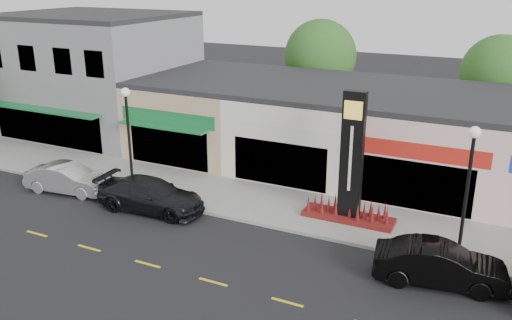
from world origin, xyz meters
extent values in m
plane|color=black|center=(0.00, 0.00, 0.00)|extent=(120.00, 120.00, 0.00)
cube|color=gray|center=(0.00, 4.35, 0.07)|extent=(52.00, 4.30, 0.15)
cube|color=gray|center=(0.00, 2.10, 0.07)|extent=(52.00, 0.20, 0.15)
cube|color=slate|center=(-18.00, 11.50, 4.00)|extent=(12.00, 10.00, 8.00)
cube|color=#262628|center=(-18.00, 11.50, 8.15)|extent=(12.00, 10.00, 0.30)
cube|color=black|center=(-18.00, 6.55, 1.40)|extent=(9.00, 0.10, 2.40)
cube|color=#186E35|center=(-18.00, 6.05, 2.70)|extent=(9.50, 1.00, 0.14)
cube|color=black|center=(-19.00, 6.55, 5.80)|extent=(1.40, 0.10, 1.60)
cube|color=black|center=(-16.00, 6.55, 5.80)|extent=(1.40, 0.10, 1.60)
cube|color=black|center=(-13.50, 6.55, 5.80)|extent=(1.40, 0.10, 1.60)
cube|color=tan|center=(-8.50, 11.50, 2.25)|extent=(7.00, 10.00, 4.50)
cube|color=#262628|center=(-8.50, 11.50, 4.65)|extent=(7.00, 10.00, 0.30)
cube|color=black|center=(-8.50, 6.55, 1.40)|extent=(5.25, 0.10, 2.40)
cube|color=#186E35|center=(-8.50, 6.55, 3.10)|extent=(6.30, 0.12, 0.80)
cube|color=#186E35|center=(-8.50, 6.10, 2.70)|extent=(5.60, 0.90, 0.12)
cube|color=silver|center=(-1.50, 11.50, 2.25)|extent=(7.00, 10.00, 4.50)
cube|color=#262628|center=(-1.50, 11.50, 4.65)|extent=(7.00, 10.00, 0.30)
cube|color=black|center=(-1.50, 6.55, 1.40)|extent=(5.25, 0.10, 2.40)
cube|color=silver|center=(-1.50, 6.55, 3.10)|extent=(6.30, 0.12, 0.80)
cube|color=beige|center=(5.50, 11.50, 2.25)|extent=(7.00, 10.00, 4.50)
cube|color=#262628|center=(5.50, 11.50, 4.65)|extent=(7.00, 10.00, 0.30)
cube|color=black|center=(5.50, 6.55, 1.40)|extent=(5.25, 0.10, 2.40)
cube|color=red|center=(5.50, 6.55, 3.10)|extent=(6.30, 0.12, 0.80)
cylinder|color=#382619|center=(-4.00, 19.50, 1.57)|extent=(0.36, 0.36, 3.15)
sphere|color=#1D4F18|center=(-4.00, 19.50, 5.23)|extent=(5.20, 5.20, 5.20)
cylinder|color=#382619|center=(8.00, 19.50, 1.49)|extent=(0.36, 0.36, 2.97)
sphere|color=#1D4F18|center=(8.00, 19.50, 4.89)|extent=(4.80, 4.80, 4.80)
cylinder|color=black|center=(-8.00, 2.50, 0.30)|extent=(0.32, 0.32, 0.30)
cylinder|color=black|center=(-8.00, 2.50, 2.80)|extent=(0.14, 0.14, 5.00)
sphere|color=silver|center=(-8.00, 2.50, 5.40)|extent=(0.44, 0.44, 0.44)
cylinder|color=black|center=(8.00, 2.50, 0.30)|extent=(0.32, 0.32, 0.30)
cylinder|color=black|center=(8.00, 2.50, 2.80)|extent=(0.14, 0.14, 5.00)
sphere|color=silver|center=(8.00, 2.50, 5.40)|extent=(0.44, 0.44, 0.44)
cube|color=#530E12|center=(3.00, 4.20, 0.25)|extent=(4.20, 1.30, 0.20)
cube|color=black|center=(3.00, 4.20, 3.15)|extent=(1.00, 0.40, 6.00)
cube|color=yellow|center=(3.00, 3.98, 5.35)|extent=(0.80, 0.05, 0.80)
cube|color=silver|center=(3.00, 3.98, 3.15)|extent=(0.12, 0.04, 3.00)
imported|color=#BCBCBC|center=(-11.25, 1.29, 0.75)|extent=(2.18, 4.72, 1.50)
imported|color=black|center=(-5.97, 1.31, 0.78)|extent=(2.49, 5.50, 1.56)
imported|color=black|center=(7.55, 0.57, 0.79)|extent=(2.44, 4.99, 1.57)
camera|label=1|loc=(9.13, -18.09, 10.92)|focal=38.00mm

